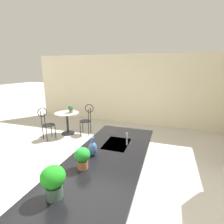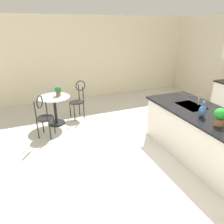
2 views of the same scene
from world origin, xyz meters
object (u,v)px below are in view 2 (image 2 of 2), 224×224
at_px(potted_plant_on_table, 58,90).
at_px(potted_plant_counter_near, 220,116).
at_px(chair_near_window, 78,98).
at_px(chair_by_island, 43,114).
at_px(bistro_table, 55,108).
at_px(vase_on_counter, 202,111).

height_order(potted_plant_on_table, potted_plant_counter_near, potted_plant_counter_near).
xyz_separation_m(chair_near_window, chair_by_island, (0.80, -0.98, 0.00)).
distance_m(chair_near_window, potted_plant_on_table, 0.61).
distance_m(chair_by_island, potted_plant_counter_near, 3.50).
height_order(bistro_table, chair_near_window, chair_near_window).
bearing_deg(potted_plant_on_table, chair_near_window, 102.27).
relative_size(chair_by_island, vase_on_counter, 3.62).
xyz_separation_m(chair_by_island, potted_plant_on_table, (-0.69, 0.46, 0.30)).
height_order(bistro_table, vase_on_counter, vase_on_counter).
relative_size(chair_by_island, potted_plant_on_table, 4.37).
distance_m(bistro_table, potted_plant_counter_near, 3.77).
height_order(bistro_table, potted_plant_on_table, potted_plant_on_table).
bearing_deg(chair_by_island, bistro_table, 152.43).
distance_m(potted_plant_counter_near, vase_on_counter, 0.35).
xyz_separation_m(potted_plant_on_table, potted_plant_counter_near, (3.05, 2.07, 0.21)).
bearing_deg(bistro_table, chair_by_island, -27.57).
distance_m(bistro_table, potted_plant_on_table, 0.45).
bearing_deg(vase_on_counter, bistro_table, -140.46).
bearing_deg(chair_by_island, vase_on_counter, 51.33).
height_order(chair_by_island, potted_plant_counter_near, potted_plant_counter_near).
bearing_deg(potted_plant_on_table, potted_plant_counter_near, 34.17).
xyz_separation_m(bistro_table, vase_on_counter, (2.64, 2.18, 0.58)).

